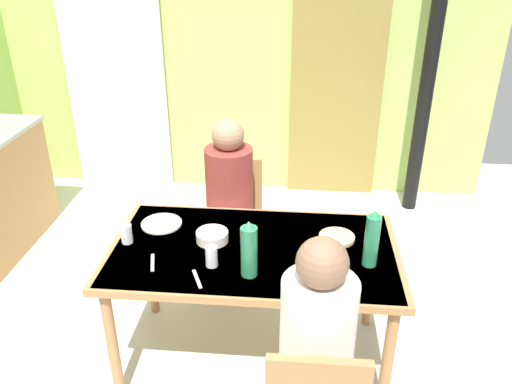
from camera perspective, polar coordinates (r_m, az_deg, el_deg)
ground_plane at (r=3.16m, az=-6.86°, el=-17.70°), size 6.09×6.09×0.00m
wall_back at (r=4.65m, az=-1.90°, el=15.71°), size 4.46×0.10×2.62m
door_wooden at (r=4.62m, az=8.90°, el=11.40°), size 0.80×0.05×2.00m
stove_pipe_column at (r=4.39m, az=18.83°, el=13.68°), size 0.12×0.12×2.62m
curtain_panel at (r=4.86m, az=-15.40°, el=12.75°), size 0.90×0.03×2.20m
dining_table at (r=2.71m, az=-0.29°, el=-7.54°), size 1.50×0.84×0.75m
chair_far_diner at (r=3.48m, az=-2.60°, el=-2.58°), size 0.40×0.40×0.87m
person_near_diner at (r=2.14m, az=6.82°, el=-15.10°), size 0.30×0.37×0.77m
person_far_diner at (r=3.23m, az=-3.02°, el=0.64°), size 0.30×0.37×0.77m
water_bottle_green_near at (r=2.40m, az=-0.78°, el=-6.46°), size 0.08×0.08×0.29m
water_bottle_green_far at (r=2.53m, az=12.73°, el=-5.16°), size 0.07×0.07×0.30m
serving_bowl_center at (r=2.73m, az=-4.89°, el=-4.93°), size 0.17×0.17×0.05m
dinner_plate_near_left at (r=2.52m, az=7.29°, el=-8.62°), size 0.19×0.19×0.01m
dinner_plate_near_right at (r=2.92m, az=-10.45°, el=-3.47°), size 0.23×0.23×0.01m
drinking_glass_by_near_diner at (r=2.52m, az=-4.96°, el=-7.14°), size 0.06×0.06×0.11m
drinking_glass_by_far_diner at (r=2.78m, az=-14.18°, el=-4.52°), size 0.06×0.06×0.10m
bread_plate_sliced at (r=2.77m, az=8.96°, el=-5.00°), size 0.19×0.19×0.02m
cutlery_knife_near at (r=2.46m, az=-6.56°, el=-9.57°), size 0.08×0.14×0.00m
cutlery_fork_near at (r=2.61m, az=-11.42°, el=-7.69°), size 0.05×0.15×0.00m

